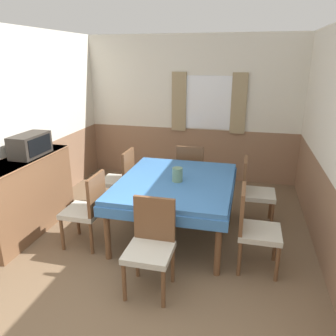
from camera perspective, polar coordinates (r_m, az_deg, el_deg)
The scene contains 13 objects.
wall_back at distance 6.08m, azimuth 4.18°, elevation 10.16°, with size 4.27×0.09×2.60m.
wall_left at distance 5.01m, azimuth -23.23°, elevation 6.80°, with size 0.05×4.37×2.60m.
wall_right at distance 4.13m, azimuth 26.58°, elevation 4.05°, with size 0.05×4.37×2.60m.
dining_table at distance 4.15m, azimuth 1.38°, elevation -3.38°, with size 1.43×1.71×0.75m.
chair_right_far at distance 4.61m, azimuth 14.65°, elevation -3.64°, with size 0.44×0.44×0.92m.
chair_head_window at distance 5.21m, azimuth 4.02°, elevation -0.43°, with size 0.44×0.44×0.92m.
chair_left_far at distance 4.94m, azimuth -8.26°, elevation -1.67°, with size 0.44×0.44×0.92m.
chair_left_near at distance 4.06m, azimuth -13.82°, elevation -6.68°, with size 0.44×0.44×0.92m.
chair_right_near at distance 3.65m, azimuth 14.65°, elevation -9.80°, with size 0.44×0.44×0.92m.
chair_head_near at distance 3.26m, azimuth -2.99°, elevation -12.89°, with size 0.44×0.44×0.92m.
sideboard at distance 4.63m, azimuth -23.58°, elevation -4.45°, with size 0.46×1.57×1.00m.
tv at distance 4.55m, azimuth -22.85°, elevation 3.71°, with size 0.29×0.55×0.28m.
vase at distance 4.04m, azimuth 1.65°, elevation -1.16°, with size 0.13×0.13×0.18m.
Camera 1 is at (1.03, -1.93, 2.21)m, focal length 35.00 mm.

